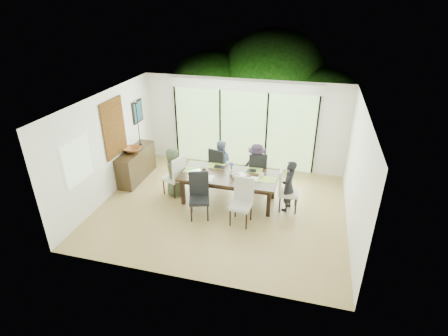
% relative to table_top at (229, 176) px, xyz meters
% --- Properties ---
extents(floor, '(6.00, 5.00, 0.01)m').
position_rel_table_top_xyz_m(floor, '(-0.09, -0.38, -0.73)').
color(floor, olive).
rests_on(floor, ground).
extents(ceiling, '(6.00, 5.00, 0.01)m').
position_rel_table_top_xyz_m(ceiling, '(-0.09, -0.38, 1.98)').
color(ceiling, white).
rests_on(ceiling, wall_back).
extents(wall_back, '(6.00, 0.02, 2.70)m').
position_rel_table_top_xyz_m(wall_back, '(-0.09, 2.13, 0.62)').
color(wall_back, white).
rests_on(wall_back, floor).
extents(wall_front, '(6.00, 0.02, 2.70)m').
position_rel_table_top_xyz_m(wall_front, '(-0.09, -2.89, 0.62)').
color(wall_front, white).
rests_on(wall_front, floor).
extents(wall_left, '(0.02, 5.00, 2.70)m').
position_rel_table_top_xyz_m(wall_left, '(-3.10, -0.38, 0.62)').
color(wall_left, silver).
rests_on(wall_left, floor).
extents(wall_right, '(0.02, 5.00, 2.70)m').
position_rel_table_top_xyz_m(wall_right, '(2.92, -0.38, 0.62)').
color(wall_right, beige).
rests_on(wall_right, floor).
extents(glass_doors, '(4.20, 0.02, 2.30)m').
position_rel_table_top_xyz_m(glass_doors, '(-0.09, 2.09, 0.47)').
color(glass_doors, '#598C3F').
rests_on(glass_doors, wall_back).
extents(blinds_header, '(4.40, 0.06, 0.28)m').
position_rel_table_top_xyz_m(blinds_header, '(-0.09, 2.08, 1.77)').
color(blinds_header, white).
rests_on(blinds_header, wall_back).
extents(mullion_a, '(0.05, 0.04, 2.30)m').
position_rel_table_top_xyz_m(mullion_a, '(-2.19, 2.08, 0.47)').
color(mullion_a, black).
rests_on(mullion_a, wall_back).
extents(mullion_b, '(0.05, 0.04, 2.30)m').
position_rel_table_top_xyz_m(mullion_b, '(-0.79, 2.08, 0.47)').
color(mullion_b, black).
rests_on(mullion_b, wall_back).
extents(mullion_c, '(0.05, 0.04, 2.30)m').
position_rel_table_top_xyz_m(mullion_c, '(0.61, 2.08, 0.47)').
color(mullion_c, black).
rests_on(mullion_c, wall_back).
extents(mullion_d, '(0.05, 0.04, 2.30)m').
position_rel_table_top_xyz_m(mullion_d, '(2.01, 2.08, 0.47)').
color(mullion_d, black).
rests_on(mullion_d, wall_back).
extents(side_window, '(0.02, 0.90, 1.00)m').
position_rel_table_top_xyz_m(side_window, '(-3.06, -1.58, 0.77)').
color(side_window, '#8CAD7F').
rests_on(side_window, wall_left).
extents(deck, '(6.00, 1.80, 0.10)m').
position_rel_table_top_xyz_m(deck, '(-0.09, 3.02, -0.78)').
color(deck, brown).
rests_on(deck, ground).
extents(rail_top, '(6.00, 0.08, 0.06)m').
position_rel_table_top_xyz_m(rail_top, '(-0.09, 3.82, -0.18)').
color(rail_top, brown).
rests_on(rail_top, deck).
extents(foliage_left, '(3.20, 3.20, 3.20)m').
position_rel_table_top_xyz_m(foliage_left, '(-1.89, 4.82, 0.71)').
color(foliage_left, '#14380F').
rests_on(foliage_left, ground).
extents(foliage_mid, '(4.00, 4.00, 4.00)m').
position_rel_table_top_xyz_m(foliage_mid, '(0.31, 5.42, 1.07)').
color(foliage_mid, '#14380F').
rests_on(foliage_mid, ground).
extents(foliage_right, '(2.80, 2.80, 2.80)m').
position_rel_table_top_xyz_m(foliage_right, '(2.11, 4.62, 0.53)').
color(foliage_right, '#14380F').
rests_on(foliage_right, ground).
extents(foliage_far, '(3.60, 3.60, 3.60)m').
position_rel_table_top_xyz_m(foliage_far, '(-0.69, 6.12, 0.89)').
color(foliage_far, '#14380F').
rests_on(foliage_far, ground).
extents(table_top, '(2.43, 1.11, 0.06)m').
position_rel_table_top_xyz_m(table_top, '(0.00, 0.00, 0.00)').
color(table_top, black).
rests_on(table_top, floor).
extents(table_apron, '(2.22, 0.91, 0.10)m').
position_rel_table_top_xyz_m(table_apron, '(0.00, 0.00, -0.09)').
color(table_apron, black).
rests_on(table_apron, floor).
extents(table_leg_fl, '(0.09, 0.09, 0.70)m').
position_rel_table_top_xyz_m(table_leg_fl, '(-1.08, -0.43, -0.38)').
color(table_leg_fl, black).
rests_on(table_leg_fl, floor).
extents(table_leg_fr, '(0.09, 0.09, 0.70)m').
position_rel_table_top_xyz_m(table_leg_fr, '(1.08, -0.43, -0.38)').
color(table_leg_fr, black).
rests_on(table_leg_fr, floor).
extents(table_leg_bl, '(0.09, 0.09, 0.70)m').
position_rel_table_top_xyz_m(table_leg_bl, '(-1.08, 0.43, -0.38)').
color(table_leg_bl, black).
rests_on(table_leg_bl, floor).
extents(table_leg_br, '(0.09, 0.09, 0.70)m').
position_rel_table_top_xyz_m(table_leg_br, '(1.08, 0.43, -0.38)').
color(table_leg_br, black).
rests_on(table_leg_br, floor).
extents(chair_left_end, '(0.60, 0.60, 1.11)m').
position_rel_table_top_xyz_m(chair_left_end, '(-1.50, 0.00, -0.17)').
color(chair_left_end, white).
rests_on(chair_left_end, floor).
extents(chair_right_end, '(0.50, 0.50, 1.11)m').
position_rel_table_top_xyz_m(chair_right_end, '(1.50, 0.00, -0.17)').
color(chair_right_end, beige).
rests_on(chair_right_end, floor).
extents(chair_far_left, '(0.58, 0.58, 1.11)m').
position_rel_table_top_xyz_m(chair_far_left, '(-0.45, 0.85, -0.17)').
color(chair_far_left, black).
rests_on(chair_far_left, floor).
extents(chair_far_right, '(0.58, 0.58, 1.11)m').
position_rel_table_top_xyz_m(chair_far_right, '(0.55, 0.85, -0.17)').
color(chair_far_right, black).
rests_on(chair_far_right, floor).
extents(chair_near_left, '(0.59, 0.59, 1.11)m').
position_rel_table_top_xyz_m(chair_near_left, '(-0.50, -0.87, -0.17)').
color(chair_near_left, black).
rests_on(chair_near_left, floor).
extents(chair_near_right, '(0.50, 0.50, 1.11)m').
position_rel_table_top_xyz_m(chair_near_right, '(0.50, -0.87, -0.17)').
color(chair_near_right, beige).
rests_on(chair_near_right, floor).
extents(person_left_end, '(0.52, 0.68, 1.30)m').
position_rel_table_top_xyz_m(person_left_end, '(-1.48, 0.00, -0.08)').
color(person_left_end, '#424E34').
rests_on(person_left_end, floor).
extents(person_right_end, '(0.52, 0.68, 1.30)m').
position_rel_table_top_xyz_m(person_right_end, '(1.48, 0.00, -0.08)').
color(person_right_end, black).
rests_on(person_right_end, floor).
extents(person_far_left, '(0.66, 0.48, 1.30)m').
position_rel_table_top_xyz_m(person_far_left, '(-0.45, 0.83, -0.08)').
color(person_far_left, slate).
rests_on(person_far_left, floor).
extents(person_far_right, '(0.66, 0.47, 1.30)m').
position_rel_table_top_xyz_m(person_far_right, '(0.55, 0.83, -0.08)').
color(person_far_right, '#261D2B').
rests_on(person_far_right, floor).
extents(placemat_left, '(0.44, 0.32, 0.01)m').
position_rel_table_top_xyz_m(placemat_left, '(-0.95, 0.00, 0.03)').
color(placemat_left, '#71A73B').
rests_on(placemat_left, table_top).
extents(placemat_right, '(0.44, 0.32, 0.01)m').
position_rel_table_top_xyz_m(placemat_right, '(0.95, 0.00, 0.03)').
color(placemat_right, '#97B842').
rests_on(placemat_right, table_top).
extents(placemat_far_l, '(0.44, 0.32, 0.01)m').
position_rel_table_top_xyz_m(placemat_far_l, '(-0.45, 0.40, 0.03)').
color(placemat_far_l, '#93BB42').
rests_on(placemat_far_l, table_top).
extents(placemat_far_r, '(0.44, 0.32, 0.01)m').
position_rel_table_top_xyz_m(placemat_far_r, '(0.55, 0.40, 0.03)').
color(placemat_far_r, '#7CA239').
rests_on(placemat_far_r, table_top).
extents(placemat_paper, '(0.44, 0.32, 0.01)m').
position_rel_table_top_xyz_m(placemat_paper, '(-0.55, -0.30, 0.03)').
color(placemat_paper, white).
rests_on(placemat_paper, table_top).
extents(tablet_far_l, '(0.26, 0.18, 0.01)m').
position_rel_table_top_xyz_m(tablet_far_l, '(-0.35, 0.35, 0.04)').
color(tablet_far_l, black).
rests_on(tablet_far_l, table_top).
extents(tablet_far_r, '(0.24, 0.17, 0.01)m').
position_rel_table_top_xyz_m(tablet_far_r, '(0.50, 0.35, 0.04)').
color(tablet_far_r, black).
rests_on(tablet_far_r, table_top).
extents(papers, '(0.30, 0.22, 0.00)m').
position_rel_table_top_xyz_m(papers, '(0.70, -0.05, 0.03)').
color(papers, white).
rests_on(papers, table_top).
extents(platter_base, '(0.26, 0.26, 0.02)m').
position_rel_table_top_xyz_m(platter_base, '(-0.55, -0.30, 0.05)').
color(platter_base, white).
rests_on(platter_base, table_top).
extents(platter_snacks, '(0.20, 0.20, 0.01)m').
position_rel_table_top_xyz_m(platter_snacks, '(-0.55, -0.30, 0.07)').
color(platter_snacks, '#C06516').
rests_on(platter_snacks, table_top).
extents(vase, '(0.08, 0.08, 0.12)m').
position_rel_table_top_xyz_m(vase, '(0.05, 0.05, 0.09)').
color(vase, silver).
rests_on(vase, table_top).
extents(hyacinth_stems, '(0.04, 0.04, 0.16)m').
position_rel_table_top_xyz_m(hyacinth_stems, '(0.05, 0.05, 0.21)').
color(hyacinth_stems, '#337226').
rests_on(hyacinth_stems, table_top).
extents(hyacinth_blooms, '(0.11, 0.11, 0.11)m').
position_rel_table_top_xyz_m(hyacinth_blooms, '(0.05, 0.05, 0.31)').
color(hyacinth_blooms, '#4F4FC6').
rests_on(hyacinth_blooms, table_top).
extents(laptop, '(0.39, 0.39, 0.03)m').
position_rel_table_top_xyz_m(laptop, '(-0.85, -0.10, 0.04)').
color(laptop, silver).
rests_on(laptop, table_top).
extents(cup_a, '(0.16, 0.16, 0.10)m').
position_rel_table_top_xyz_m(cup_a, '(-0.70, 0.15, 0.08)').
color(cup_a, white).
rests_on(cup_a, table_top).
extents(cup_b, '(0.13, 0.13, 0.09)m').
position_rel_table_top_xyz_m(cup_b, '(0.15, -0.10, 0.08)').
color(cup_b, white).
rests_on(cup_b, table_top).
extents(cup_c, '(0.17, 0.17, 0.10)m').
position_rel_table_top_xyz_m(cup_c, '(0.80, 0.10, 0.08)').
color(cup_c, white).
rests_on(cup_c, table_top).
extents(book, '(0.27, 0.28, 0.02)m').
position_rel_table_top_xyz_m(book, '(0.25, 0.05, 0.04)').
color(book, white).
rests_on(book, table_top).
extents(sideboard, '(0.44, 1.58, 0.89)m').
position_rel_table_top_xyz_m(sideboard, '(-2.85, 0.54, -0.28)').
color(sideboard, black).
rests_on(sideboard, floor).
extents(bowl, '(0.47, 0.47, 0.11)m').
position_rel_table_top_xyz_m(bowl, '(-2.85, 0.44, 0.22)').
color(bowl, brown).
rests_on(bowl, sideboard).
extents(candlestick_base, '(0.10, 0.10, 0.04)m').
position_rel_table_top_xyz_m(candlestick_base, '(-2.85, 0.89, 0.18)').
color(candlestick_base, black).
rests_on(candlestick_base, sideboard).
extents(candlestick_shaft, '(0.02, 0.02, 1.23)m').
position_rel_table_top_xyz_m(candlestick_shaft, '(-2.85, 0.89, 0.80)').
color(candlestick_shaft, black).
rests_on(candlestick_shaft, sideboard).
extents(candlestick_pan, '(0.10, 0.10, 0.03)m').
position_rel_table_top_xyz_m(candlestick_pan, '(-2.85, 0.89, 1.41)').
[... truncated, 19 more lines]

